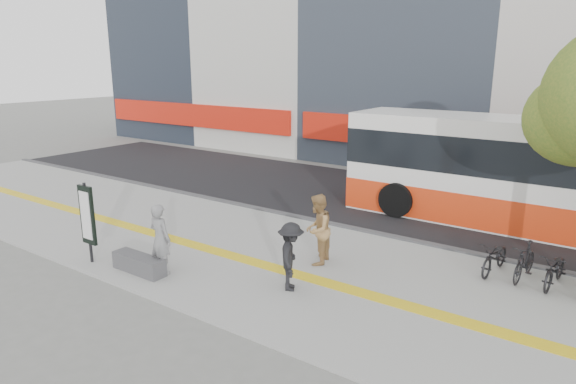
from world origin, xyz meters
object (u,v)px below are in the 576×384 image
Objects in this scene: bench at (139,264)px; pedestrian_dark at (291,257)px; seated_woman at (160,239)px; signboard at (87,216)px; bus at (553,181)px; pedestrian_tan at (317,229)px.

bench is 0.97× the size of pedestrian_dark.
seated_woman is 3.42m from pedestrian_dark.
signboard is 1.20× the size of seated_woman.
signboard is 5.65m from pedestrian_dark.
signboard is (-1.60, -0.31, 1.06)m from bench.
bench is 0.12× the size of bus.
bus is 7.21× the size of seated_woman.
pedestrian_tan is at bearing 42.37° from bench.
signboard is at bearing -169.19° from bench.
seated_woman reaches higher than pedestrian_dark.
signboard is 1.34× the size of pedestrian_dark.
signboard is at bearing 17.78° from seated_woman.
bus reaches higher than seated_woman.
bench is at bearing 79.37° from pedestrian_dark.
seated_woman is at bearing -59.35° from pedestrian_tan.
seated_woman is at bearing 15.96° from signboard.
bus is 8.05m from pedestrian_tan.
bus reaches higher than pedestrian_dark.
signboard reaches higher than pedestrian_tan.
seated_woman reaches higher than bench.
bus is at bearing 46.10° from signboard.
bus is 6.93× the size of pedestrian_tan.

